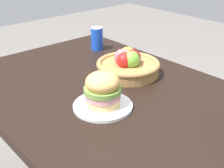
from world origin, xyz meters
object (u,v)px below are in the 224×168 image
Objects in this scene: plate at (103,106)px; soda_can at (97,39)px; fruit_basket at (128,65)px; sandwich at (103,89)px.

soda_can reaches higher than plate.
soda_can is at bearing 143.20° from plate.
plate is at bearing -60.66° from fruit_basket.
plate is 1.62× the size of sandwich.
plate is 0.64m from soda_can.
sandwich reaches higher than fruit_basket.
fruit_basket reaches higher than plate.
fruit_basket is at bearing 119.34° from plate.
fruit_basket is (-0.16, 0.28, -0.03)m from sandwich.
soda_can is (-0.51, 0.38, -0.01)m from sandwich.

